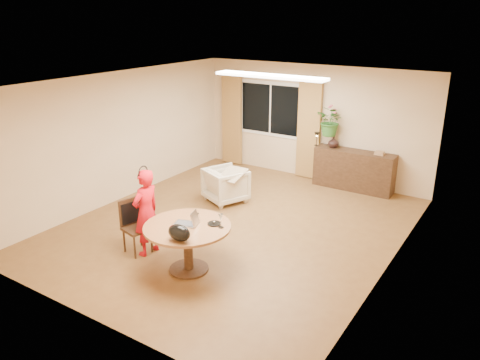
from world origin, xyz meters
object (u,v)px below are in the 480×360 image
Objects in this scene: dining_chair at (137,227)px; child at (146,212)px; sideboard at (354,170)px; dining_table at (188,235)px; armchair at (226,185)px.

dining_chair is 0.62× the size of child.
dining_table is at bearing -100.65° from sideboard.
sideboard is (1.95, 2.08, 0.08)m from armchair.
child is 0.82× the size of sideboard.
child is (-0.88, 0.07, 0.13)m from dining_table.
sideboard is at bearing 79.35° from dining_table.
dining_table is 1.05m from dining_chair.
dining_chair is (-1.04, -0.00, -0.14)m from dining_table.
dining_table is at bearing 13.39° from dining_chair.
dining_chair reaches higher than sideboard.
child is at bearing -110.96° from sideboard.
dining_table is 0.91× the size of child.
child is 1.84× the size of armchair.
dining_chair is at bearing -63.57° from child.
dining_chair is 0.32m from child.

